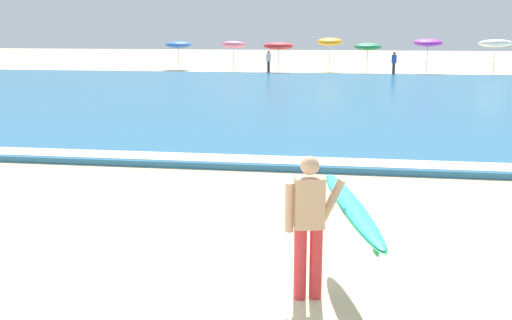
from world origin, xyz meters
name	(u,v)px	position (x,y,z in m)	size (l,w,h in m)	color
ground_plane	(146,291)	(0.00, 0.00, 0.00)	(160.00, 160.00, 0.00)	beige
sea	(294,97)	(0.00, 20.34, 0.07)	(120.00, 28.00, 0.14)	teal
surf_foam	(243,159)	(0.00, 6.94, 0.15)	(120.00, 0.85, 0.01)	white
surfer_with_board	(329,215)	(2.20, 0.16, 1.03)	(1.21, 2.70, 1.73)	red
beach_umbrella_0	(178,45)	(-10.40, 38.08, 1.88)	(1.97, 1.97, 2.14)	beige
beach_umbrella_1	(233,45)	(-5.90, 36.84, 1.94)	(1.76, 1.79, 2.26)	beige
beach_umbrella_2	(278,46)	(-2.47, 35.63, 1.89)	(2.11, 2.14, 2.21)	beige
beach_umbrella_3	(330,42)	(1.05, 37.43, 2.15)	(1.85, 1.87, 2.47)	beige
beach_umbrella_4	(368,47)	(3.71, 36.10, 1.86)	(1.92, 1.93, 2.13)	beige
beach_umbrella_5	(428,43)	(7.70, 35.74, 2.15)	(1.93, 1.95, 2.45)	beige
beach_umbrella_6	(495,43)	(12.19, 36.31, 2.11)	(2.22, 2.26, 2.47)	beige
beachgoer_near_row_left	(269,61)	(-3.11, 35.28, 0.84)	(0.32, 0.20, 1.58)	#383842
beachgoer_near_row_mid	(394,63)	(5.43, 34.67, 0.84)	(0.32, 0.20, 1.58)	#383842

